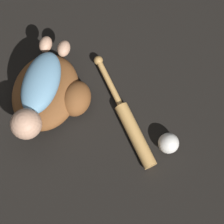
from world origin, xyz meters
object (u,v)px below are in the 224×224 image
Objects in this scene: baseball_glove at (51,93)px; baby_figure at (38,92)px; baseball at (169,143)px; baseball_bat at (130,123)px.

baby_figure is (0.04, -0.00, 0.09)m from baseball_glove.
baseball is at bearing 106.51° from baby_figure.
baseball_glove is at bearing -75.36° from baseball_bat.
baseball_glove reaches higher than baseball.
baseball_glove is at bearing 173.49° from baby_figure.
baseball_glove is 0.95× the size of baby_figure.
baby_figure reaches higher than baseball_glove.
baseball_glove reaches higher than baseball_bat.
baseball_glove is 0.10m from baby_figure.
baseball_bat is at bearing 104.64° from baseball_glove.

